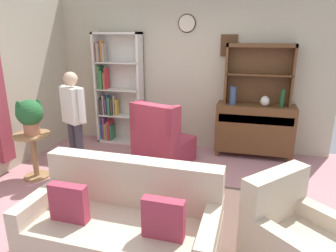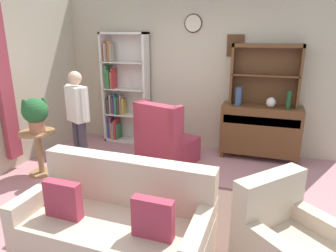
# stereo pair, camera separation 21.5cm
# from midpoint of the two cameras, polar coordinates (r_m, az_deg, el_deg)

# --- Properties ---
(ground_plane) EXTENTS (5.40, 4.60, 0.02)m
(ground_plane) POSITION_cam_midpoint_polar(r_m,az_deg,el_deg) (4.10, -3.67, -13.66)
(ground_plane) COLOR #B27A7F
(wall_back) EXTENTS (5.00, 0.09, 2.80)m
(wall_back) POSITION_cam_midpoint_polar(r_m,az_deg,el_deg) (5.62, 3.02, 10.13)
(wall_back) COLOR #BCB299
(wall_back) RESTS_ON ground_plane
(area_rug) EXTENTS (2.47, 1.75, 0.01)m
(area_rug) POSITION_cam_midpoint_polar(r_m,az_deg,el_deg) (3.80, -2.18, -16.12)
(area_rug) COLOR brown
(area_rug) RESTS_ON ground_plane
(bookshelf) EXTENTS (0.90, 0.30, 2.10)m
(bookshelf) POSITION_cam_midpoint_polar(r_m,az_deg,el_deg) (5.96, -10.85, 6.26)
(bookshelf) COLOR silver
(bookshelf) RESTS_ON ground_plane
(sideboard) EXTENTS (1.30, 0.45, 0.92)m
(sideboard) POSITION_cam_midpoint_polar(r_m,az_deg,el_deg) (5.43, 14.78, -0.37)
(sideboard) COLOR brown
(sideboard) RESTS_ON ground_plane
(sideboard_hutch) EXTENTS (1.10, 0.26, 1.00)m
(sideboard_hutch) POSITION_cam_midpoint_polar(r_m,az_deg,el_deg) (5.33, 15.66, 10.82)
(sideboard_hutch) COLOR brown
(sideboard_hutch) RESTS_ON sideboard
(vase_tall) EXTENTS (0.11, 0.11, 0.31)m
(vase_tall) POSITION_cam_midpoint_polar(r_m,az_deg,el_deg) (5.22, 10.95, 5.61)
(vase_tall) COLOR #33476B
(vase_tall) RESTS_ON sideboard
(vase_round) EXTENTS (0.15, 0.15, 0.17)m
(vase_round) POSITION_cam_midpoint_polar(r_m,az_deg,el_deg) (5.24, 16.60, 4.49)
(vase_round) COLOR beige
(vase_round) RESTS_ON sideboard
(bottle_wine) EXTENTS (0.07, 0.07, 0.30)m
(bottle_wine) POSITION_cam_midpoint_polar(r_m,az_deg,el_deg) (5.22, 19.52, 4.88)
(bottle_wine) COLOR #194223
(bottle_wine) RESTS_ON sideboard
(couch_floral) EXTENTS (1.82, 0.89, 0.90)m
(couch_floral) POSITION_cam_midpoint_polar(r_m,az_deg,el_deg) (3.09, -10.42, -18.15)
(couch_floral) COLOR beige
(couch_floral) RESTS_ON ground_plane
(armchair_floral) EXTENTS (1.08, 1.08, 0.88)m
(armchair_floral) POSITION_cam_midpoint_polar(r_m,az_deg,el_deg) (3.08, 20.76, -19.75)
(armchair_floral) COLOR beige
(armchair_floral) RESTS_ON ground_plane
(wingback_chair) EXTENTS (0.99, 1.01, 1.05)m
(wingback_chair) POSITION_cam_midpoint_polar(r_m,az_deg,el_deg) (4.94, -2.52, -3.06)
(wingback_chair) COLOR #A33347
(wingback_chair) RESTS_ON ground_plane
(plant_stand) EXTENTS (0.52, 0.52, 0.68)m
(plant_stand) POSITION_cam_midpoint_polar(r_m,az_deg,el_deg) (4.94, -25.02, -4.26)
(plant_stand) COLOR #997047
(plant_stand) RESTS_ON ground_plane
(potted_plant_large) EXTENTS (0.37, 0.37, 0.51)m
(potted_plant_large) POSITION_cam_midpoint_polar(r_m,az_deg,el_deg) (4.74, -25.72, 1.95)
(potted_plant_large) COLOR #AD6B4C
(potted_plant_large) RESTS_ON plant_stand
(potted_plant_small) EXTENTS (0.25, 0.25, 0.34)m
(potted_plant_small) POSITION_cam_midpoint_polar(r_m,az_deg,el_deg) (4.92, -19.75, -6.50)
(potted_plant_small) COLOR gray
(potted_plant_small) RESTS_ON ground_plane
(person_reading) EXTENTS (0.50, 0.34, 1.56)m
(person_reading) POSITION_cam_midpoint_polar(r_m,az_deg,el_deg) (4.70, -18.49, 1.68)
(person_reading) COLOR #38333D
(person_reading) RESTS_ON ground_plane
(coffee_table) EXTENTS (0.80, 0.50, 0.42)m
(coffee_table) POSITION_cam_midpoint_polar(r_m,az_deg,el_deg) (3.77, -5.63, -10.33)
(coffee_table) COLOR brown
(coffee_table) RESTS_ON ground_plane
(book_stack) EXTENTS (0.19, 0.15, 0.08)m
(book_stack) POSITION_cam_midpoint_polar(r_m,az_deg,el_deg) (3.81, -7.29, -8.21)
(book_stack) COLOR #284C8C
(book_stack) RESTS_ON coffee_table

